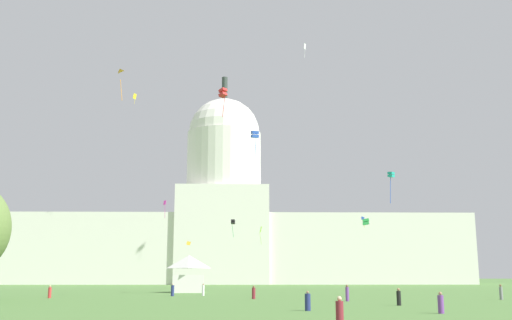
{
  "coord_description": "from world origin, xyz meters",
  "views": [
    {
      "loc": [
        0.06,
        -24.25,
        2.72
      ],
      "look_at": [
        3.05,
        102.1,
        27.54
      ],
      "focal_mm": 41.1,
      "sensor_mm": 36.0,
      "label": 1
    }
  ],
  "objects_px": {
    "person_navy_edge_east": "(308,302)",
    "kite_turquoise_low": "(391,176)",
    "person_red_deep_crowd": "(50,292)",
    "kite_magenta_low": "(165,205)",
    "kite_yellow_high": "(135,97)",
    "person_purple_mid_right": "(347,294)",
    "kite_blue_mid": "(255,135)",
    "kite_white_high": "(305,47)",
    "kite_red_mid": "(223,93)",
    "person_black_mid_left": "(399,298)",
    "person_maroon_lawn_far_left": "(254,293)",
    "kite_orange_mid": "(124,75)",
    "kite_blue_low": "(363,219)",
    "person_maroon_aisle_center": "(340,315)",
    "capitol_building": "(223,228)",
    "person_navy_back_center": "(173,290)",
    "person_purple_near_tent": "(441,304)",
    "kite_black_low": "(233,222)",
    "kite_lime_low": "(261,231)",
    "person_grey_lawn_far_right": "(501,293)",
    "kite_gold_low": "(189,243)",
    "person_white_near_tree_west": "(203,290)",
    "event_tent": "(189,274)",
    "kite_green_low": "(366,222)"
  },
  "relations": [
    {
      "from": "person_purple_mid_right",
      "to": "kite_blue_mid",
      "type": "relative_size",
      "value": 0.44
    },
    {
      "from": "person_red_deep_crowd",
      "to": "kite_yellow_high",
      "type": "relative_size",
      "value": 0.51
    },
    {
      "from": "person_maroon_lawn_far_left",
      "to": "kite_yellow_high",
      "type": "bearing_deg",
      "value": 90.62
    },
    {
      "from": "person_red_deep_crowd",
      "to": "kite_red_mid",
      "type": "bearing_deg",
      "value": 34.5
    },
    {
      "from": "person_navy_edge_east",
      "to": "kite_turquoise_low",
      "type": "bearing_deg",
      "value": 92.23
    },
    {
      "from": "capitol_building",
      "to": "kite_orange_mid",
      "type": "xyz_separation_m",
      "value": [
        -11.6,
        -96.99,
        14.64
      ]
    },
    {
      "from": "person_navy_edge_east",
      "to": "kite_white_high",
      "type": "bearing_deg",
      "value": 112.64
    },
    {
      "from": "capitol_building",
      "to": "kite_black_low",
      "type": "height_order",
      "value": "capitol_building"
    },
    {
      "from": "person_grey_lawn_far_right",
      "to": "kite_red_mid",
      "type": "xyz_separation_m",
      "value": [
        -31.35,
        5.47,
        24.65
      ]
    },
    {
      "from": "person_purple_mid_right",
      "to": "kite_blue_low",
      "type": "relative_size",
      "value": 0.66
    },
    {
      "from": "person_red_deep_crowd",
      "to": "kite_turquoise_low",
      "type": "relative_size",
      "value": 0.36
    },
    {
      "from": "person_red_deep_crowd",
      "to": "person_purple_mid_right",
      "type": "height_order",
      "value": "person_purple_mid_right"
    },
    {
      "from": "person_red_deep_crowd",
      "to": "person_maroon_aisle_center",
      "type": "distance_m",
      "value": 50.72
    },
    {
      "from": "kite_green_low",
      "to": "kite_white_high",
      "type": "xyz_separation_m",
      "value": [
        -5.99,
        37.44,
        47.6
      ]
    },
    {
      "from": "person_white_near_tree_west",
      "to": "kite_yellow_high",
      "type": "relative_size",
      "value": 0.55
    },
    {
      "from": "kite_white_high",
      "to": "kite_gold_low",
      "type": "bearing_deg",
      "value": 2.81
    },
    {
      "from": "kite_orange_mid",
      "to": "person_purple_near_tent",
      "type": "bearing_deg",
      "value": -159.97
    },
    {
      "from": "kite_magenta_low",
      "to": "kite_turquoise_low",
      "type": "bearing_deg",
      "value": 23.85
    },
    {
      "from": "capitol_building",
      "to": "kite_orange_mid",
      "type": "distance_m",
      "value": 98.77
    },
    {
      "from": "kite_white_high",
      "to": "kite_red_mid",
      "type": "bearing_deg",
      "value": 56.21
    },
    {
      "from": "kite_blue_mid",
      "to": "person_maroon_lawn_far_left",
      "type": "bearing_deg",
      "value": -107.09
    },
    {
      "from": "kite_gold_low",
      "to": "kite_lime_low",
      "type": "xyz_separation_m",
      "value": [
        16.32,
        17.57,
        3.91
      ]
    },
    {
      "from": "kite_turquoise_low",
      "to": "person_grey_lawn_far_right",
      "type": "bearing_deg",
      "value": -82.08
    },
    {
      "from": "person_red_deep_crowd",
      "to": "person_navy_edge_east",
      "type": "bearing_deg",
      "value": -6.59
    },
    {
      "from": "person_navy_edge_east",
      "to": "kite_green_low",
      "type": "bearing_deg",
      "value": 102.61
    },
    {
      "from": "person_maroon_lawn_far_left",
      "to": "kite_magenta_low",
      "type": "distance_m",
      "value": 55.45
    },
    {
      "from": "person_maroon_aisle_center",
      "to": "kite_white_high",
      "type": "relative_size",
      "value": 0.44
    },
    {
      "from": "event_tent",
      "to": "person_navy_back_center",
      "type": "height_order",
      "value": "event_tent"
    },
    {
      "from": "kite_orange_mid",
      "to": "kite_red_mid",
      "type": "bearing_deg",
      "value": -144.23
    },
    {
      "from": "kite_black_low",
      "to": "person_navy_edge_east",
      "type": "bearing_deg",
      "value": 103.45
    },
    {
      "from": "kite_lime_low",
      "to": "person_maroon_lawn_far_left",
      "type": "bearing_deg",
      "value": 62.38
    },
    {
      "from": "kite_yellow_high",
      "to": "person_purple_near_tent",
      "type": "bearing_deg",
      "value": -79.39
    },
    {
      "from": "kite_orange_mid",
      "to": "kite_black_low",
      "type": "relative_size",
      "value": 1.22
    },
    {
      "from": "person_white_near_tree_west",
      "to": "kite_turquoise_low",
      "type": "height_order",
      "value": "kite_turquoise_low"
    },
    {
      "from": "capitol_building",
      "to": "person_maroon_lawn_far_left",
      "type": "relative_size",
      "value": 97.13
    },
    {
      "from": "kite_black_low",
      "to": "kite_blue_mid",
      "type": "distance_m",
      "value": 39.9
    },
    {
      "from": "person_maroon_lawn_far_left",
      "to": "person_purple_mid_right",
      "type": "bearing_deg",
      "value": -51.65
    },
    {
      "from": "person_grey_lawn_far_right",
      "to": "kite_turquoise_low",
      "type": "xyz_separation_m",
      "value": [
        -9.61,
        8.11,
        14.54
      ]
    },
    {
      "from": "person_maroon_aisle_center",
      "to": "kite_blue_low",
      "type": "relative_size",
      "value": 0.66
    },
    {
      "from": "kite_blue_low",
      "to": "kite_turquoise_low",
      "type": "relative_size",
      "value": 0.62
    },
    {
      "from": "person_purple_near_tent",
      "to": "person_black_mid_left",
      "type": "relative_size",
      "value": 0.99
    },
    {
      "from": "person_white_near_tree_west",
      "to": "person_grey_lawn_far_right",
      "type": "xyz_separation_m",
      "value": [
        33.92,
        -13.09,
        0.05
      ]
    },
    {
      "from": "person_maroon_lawn_far_left",
      "to": "person_navy_edge_east",
      "type": "distance_m",
      "value": 22.72
    },
    {
      "from": "person_black_mid_left",
      "to": "person_maroon_lawn_far_left",
      "type": "xyz_separation_m",
      "value": [
        -12.82,
        14.78,
        -0.02
      ]
    },
    {
      "from": "person_red_deep_crowd",
      "to": "person_navy_back_center",
      "type": "distance_m",
      "value": 15.12
    },
    {
      "from": "kite_green_low",
      "to": "kite_red_mid",
      "type": "bearing_deg",
      "value": 148.74
    },
    {
      "from": "person_purple_mid_right",
      "to": "kite_red_mid",
      "type": "height_order",
      "value": "kite_red_mid"
    },
    {
      "from": "capitol_building",
      "to": "kite_blue_mid",
      "type": "xyz_separation_m",
      "value": [
        7.54,
        -97.15,
        5.69
      ]
    },
    {
      "from": "kite_yellow_high",
      "to": "kite_turquoise_low",
      "type": "bearing_deg",
      "value": -69.17
    },
    {
      "from": "person_grey_lawn_far_right",
      "to": "kite_blue_low",
      "type": "bearing_deg",
      "value": -115.63
    }
  ]
}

